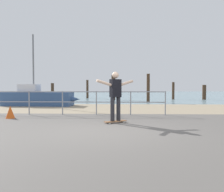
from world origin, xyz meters
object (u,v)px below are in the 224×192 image
object	(u,v)px
traffic_cone	(10,112)
skateboard	(115,121)
skateboarder	(115,93)
sailboat	(41,98)

from	to	relation	value
traffic_cone	skateboard	bearing A→B (deg)	-13.41
skateboard	traffic_cone	world-z (taller)	traffic_cone
skateboard	skateboarder	xyz separation A→B (m)	(-0.00, -0.00, 0.95)
sailboat	skateboarder	bearing A→B (deg)	-54.50
skateboarder	traffic_cone	distance (m)	4.27
sailboat	skateboarder	size ratio (longest dim) A/B	3.03
sailboat	traffic_cone	world-z (taller)	sailboat
sailboat	traffic_cone	distance (m)	6.17
skateboard	traffic_cone	size ratio (longest dim) A/B	1.54
sailboat	traffic_cone	size ratio (longest dim) A/B	10.00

